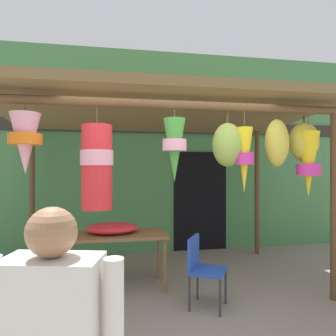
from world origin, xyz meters
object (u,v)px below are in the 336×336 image
folding_chair (202,265)px  wicker_basket_by_table (74,313)px  display_table (114,240)px  flower_heap_on_table (113,228)px

folding_chair → wicker_basket_by_table: (-1.46, -0.24, -0.35)m
display_table → flower_heap_on_table: bearing=116.9°
display_table → folding_chair: (1.04, -0.74, -0.18)m
flower_heap_on_table → wicker_basket_by_table: 1.29m
display_table → flower_heap_on_table: (-0.01, 0.03, 0.15)m
display_table → wicker_basket_by_table: 1.19m
display_table → flower_heap_on_table: flower_heap_on_table is taller
wicker_basket_by_table → flower_heap_on_table: bearing=68.1°
flower_heap_on_table → folding_chair: bearing=-36.2°
flower_heap_on_table → folding_chair: (1.05, -0.77, -0.33)m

